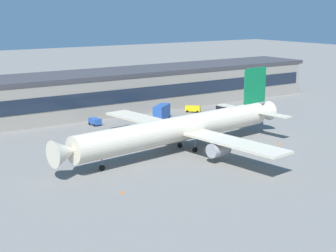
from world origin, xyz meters
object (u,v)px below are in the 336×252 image
at_px(pushback_tractor, 225,108).
at_px(traffic_cone_3, 266,151).
at_px(airliner, 182,128).
at_px(traffic_cone_2, 283,153).
at_px(baggage_tug, 95,121).
at_px(follow_me_car, 193,109).
at_px(catering_truck, 161,112).
at_px(traffic_cone_0, 122,192).
at_px(traffic_cone_1, 278,143).

bearing_deg(pushback_tractor, traffic_cone_3, -119.40).
distance_m(airliner, traffic_cone_2, 22.07).
distance_m(pushback_tractor, baggage_tug, 40.81).
height_order(airliner, traffic_cone_2, airliner).
height_order(pushback_tractor, baggage_tug, baggage_tug).
xyz_separation_m(follow_me_car, baggage_tug, (-32.11, 0.64, -0.00)).
bearing_deg(catering_truck, traffic_cone_0, -130.14).
height_order(traffic_cone_1, traffic_cone_2, traffic_cone_1).
xyz_separation_m(traffic_cone_0, traffic_cone_1, (44.87, 7.55, 0.01)).
bearing_deg(pushback_tractor, airliner, -142.44).
distance_m(traffic_cone_2, traffic_cone_3, 3.57).
bearing_deg(pushback_tractor, baggage_tug, 172.25).
xyz_separation_m(catering_truck, traffic_cone_3, (0.06, -40.42, -1.99)).
distance_m(baggage_tug, traffic_cone_1, 48.64).
xyz_separation_m(traffic_cone_1, traffic_cone_3, (-7.09, -3.24, -0.03)).
distance_m(baggage_tug, traffic_cone_2, 51.85).
bearing_deg(pushback_tractor, traffic_cone_2, -115.59).
distance_m(pushback_tractor, follow_me_car, 9.64).
relative_size(baggage_tug, traffic_cone_2, 5.98).
bearing_deg(traffic_cone_1, airliner, 159.55).
bearing_deg(traffic_cone_3, follow_me_car, 72.66).
height_order(follow_me_car, traffic_cone_2, follow_me_car).
bearing_deg(follow_me_car, catering_truck, -165.26).
distance_m(airliner, catering_truck, 32.61).
xyz_separation_m(follow_me_car, traffic_cone_3, (-13.76, -44.06, -0.79)).
xyz_separation_m(airliner, pushback_tractor, (36.38, 27.97, -4.04)).
bearing_deg(follow_me_car, traffic_cone_3, -107.34).
xyz_separation_m(traffic_cone_0, traffic_cone_2, (39.63, 1.26, -0.00)).
height_order(airliner, catering_truck, airliner).
bearing_deg(traffic_cone_0, traffic_cone_3, 6.51).
xyz_separation_m(catering_truck, traffic_cone_2, (1.91, -43.48, -1.98)).
relative_size(airliner, pushback_tractor, 11.58).
height_order(pushback_tractor, traffic_cone_0, pushback_tractor).
bearing_deg(traffic_cone_2, traffic_cone_1, 50.23).
bearing_deg(traffic_cone_1, traffic_cone_2, -129.77).
xyz_separation_m(follow_me_car, traffic_cone_1, (-6.67, -40.82, -0.76)).
bearing_deg(airliner, traffic_cone_0, -146.53).
bearing_deg(traffic_cone_2, pushback_tractor, 64.41).
relative_size(airliner, traffic_cone_2, 96.14).
distance_m(traffic_cone_0, traffic_cone_2, 39.65).
height_order(traffic_cone_0, traffic_cone_1, traffic_cone_1).
height_order(traffic_cone_0, traffic_cone_3, traffic_cone_0).
relative_size(catering_truck, traffic_cone_1, 11.22).
distance_m(follow_me_car, baggage_tug, 32.12).
bearing_deg(follow_me_car, traffic_cone_0, -136.82).
height_order(pushback_tractor, follow_me_car, follow_me_car).
distance_m(traffic_cone_0, traffic_cone_3, 38.02).
bearing_deg(follow_me_car, airliner, -130.50).
bearing_deg(traffic_cone_1, follow_me_car, 80.72).
bearing_deg(follow_me_car, pushback_tractor, -30.32).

